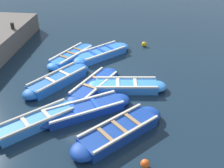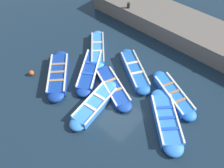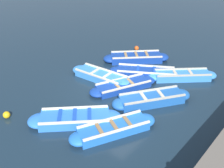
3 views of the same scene
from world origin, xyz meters
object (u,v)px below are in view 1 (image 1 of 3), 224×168
object	(u,v)px
boat_tucked	(85,110)
boat_far_corner	(72,56)
boat_inner_gap	(58,80)
bollard_north	(12,26)
buoy_yellow_far	(145,164)
boat_outer_right	(119,131)
boat_bow_out	(36,122)
boat_end_of_row	(94,85)
boat_near_quay	(126,86)
boat_centre	(102,53)
buoy_orange_near	(144,44)

from	to	relation	value
boat_tucked	boat_far_corner	xyz separation A→B (m)	(1.61, -4.41, 0.01)
boat_inner_gap	bollard_north	size ratio (longest dim) A/B	9.57
boat_inner_gap	buoy_yellow_far	world-z (taller)	boat_inner_gap
boat_outer_right	buoy_yellow_far	size ratio (longest dim) A/B	11.59
boat_bow_out	boat_end_of_row	xyz separation A→B (m)	(-1.63, -2.64, -0.03)
boat_near_quay	boat_tucked	bearing A→B (deg)	51.44
boat_inner_gap	boat_centre	world-z (taller)	boat_inner_gap
boat_tucked	buoy_yellow_far	size ratio (longest dim) A/B	12.82
boat_centre	buoy_yellow_far	world-z (taller)	boat_centre
boat_near_quay	buoy_orange_near	xyz separation A→B (m)	(-0.73, -4.69, -0.04)
boat_end_of_row	bollard_north	xyz separation A→B (m)	(5.28, -3.96, 1.07)
boat_inner_gap	boat_outer_right	bearing A→B (deg)	135.28
boat_inner_gap	boat_far_corner	distance (m)	2.50
boat_outer_right	boat_end_of_row	xyz separation A→B (m)	(1.33, -2.82, -0.05)
boat_tucked	buoy_yellow_far	distance (m)	3.24
boat_centre	buoy_yellow_far	distance (m)	7.63
boat_outer_right	boat_centre	xyz separation A→B (m)	(1.48, -5.99, -0.02)
boat_outer_right	boat_tucked	size ratio (longest dim) A/B	0.90
bollard_north	boat_bow_out	bearing A→B (deg)	118.94
boat_end_of_row	boat_far_corner	bearing A→B (deg)	-57.88
bollard_north	buoy_orange_near	size ratio (longest dim) A/B	1.24
buoy_yellow_far	buoy_orange_near	bearing A→B (deg)	-89.35
boat_tucked	bollard_north	size ratio (longest dim) A/B	10.27
boat_far_corner	boat_near_quay	bearing A→B (deg)	139.59
boat_bow_out	bollard_north	bearing A→B (deg)	-61.06
boat_outer_right	boat_tucked	distance (m)	1.74
boat_bow_out	boat_tucked	size ratio (longest dim) A/B	0.83
boat_centre	bollard_north	world-z (taller)	bollard_north
boat_tucked	bollard_north	bearing A→B (deg)	-47.61
boat_near_quay	boat_end_of_row	bearing A→B (deg)	1.93
boat_centre	boat_far_corner	bearing A→B (deg)	19.09
boat_bow_out	boat_far_corner	world-z (taller)	boat_bow_out
boat_outer_right	boat_bow_out	size ratio (longest dim) A/B	1.09
boat_centre	boat_tucked	bearing A→B (deg)	91.10
bollard_north	boat_inner_gap	bearing A→B (deg)	133.48
boat_centre	bollard_north	distance (m)	5.29
boat_bow_out	boat_near_quay	xyz separation A→B (m)	(-3.02, -2.69, -0.00)
boat_end_of_row	bollard_north	size ratio (longest dim) A/B	9.68
boat_near_quay	boat_centre	world-z (taller)	same
boat_end_of_row	bollard_north	world-z (taller)	bollard_north
boat_outer_right	boat_inner_gap	distance (m)	4.22
boat_outer_right	buoy_yellow_far	world-z (taller)	boat_outer_right
boat_near_quay	boat_far_corner	size ratio (longest dim) A/B	1.05
boat_outer_right	boat_inner_gap	world-z (taller)	boat_inner_gap
boat_bow_out	boat_end_of_row	bearing A→B (deg)	-121.64
boat_centre	boat_tucked	distance (m)	4.94
buoy_yellow_far	boat_near_quay	bearing A→B (deg)	-78.68
boat_bow_out	buoy_orange_near	bearing A→B (deg)	-116.92
boat_bow_out	boat_far_corner	size ratio (longest dim) A/B	0.89
boat_bow_out	buoy_yellow_far	size ratio (longest dim) A/B	10.60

